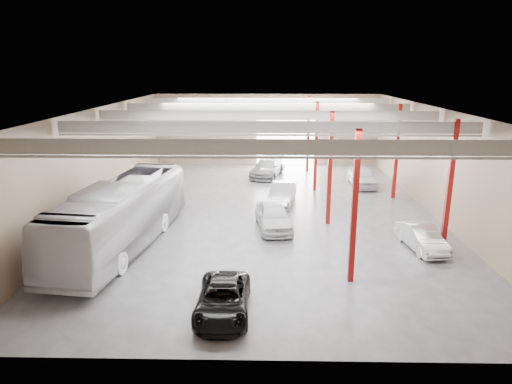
{
  "coord_description": "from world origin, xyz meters",
  "views": [
    {
      "loc": [
        -0.14,
        -29.25,
        9.49
      ],
      "look_at": [
        -0.7,
        -2.63,
        2.2
      ],
      "focal_mm": 32.0,
      "sensor_mm": 36.0,
      "label": 1
    }
  ],
  "objects_px": {
    "black_sedan": "(223,299)",
    "car_right_near": "(422,238)",
    "car_row_c": "(267,168)",
    "car_right_far": "(362,176)",
    "car_row_b": "(282,194)",
    "coach_bus": "(122,215)",
    "car_row_a": "(273,216)"
  },
  "relations": [
    {
      "from": "car_right_near",
      "to": "car_row_c",
      "type": "bearing_deg",
      "value": 108.2
    },
    {
      "from": "coach_bus",
      "to": "car_row_b",
      "type": "bearing_deg",
      "value": 49.7
    },
    {
      "from": "car_row_b",
      "to": "car_right_far",
      "type": "height_order",
      "value": "car_right_far"
    },
    {
      "from": "car_row_b",
      "to": "car_right_near",
      "type": "distance_m",
      "value": 11.01
    },
    {
      "from": "car_right_far",
      "to": "car_right_near",
      "type": "bearing_deg",
      "value": -87.69
    },
    {
      "from": "coach_bus",
      "to": "car_right_far",
      "type": "bearing_deg",
      "value": 48.01
    },
    {
      "from": "car_row_b",
      "to": "black_sedan",
      "type": "bearing_deg",
      "value": -91.29
    },
    {
      "from": "car_row_b",
      "to": "car_row_c",
      "type": "distance_m",
      "value": 8.73
    },
    {
      "from": "car_row_b",
      "to": "car_right_near",
      "type": "relative_size",
      "value": 1.13
    },
    {
      "from": "car_row_c",
      "to": "car_right_far",
      "type": "distance_m",
      "value": 8.48
    },
    {
      "from": "black_sedan",
      "to": "car_right_far",
      "type": "xyz_separation_m",
      "value": [
        9.63,
        20.56,
        0.18
      ]
    },
    {
      "from": "coach_bus",
      "to": "car_row_c",
      "type": "height_order",
      "value": "coach_bus"
    },
    {
      "from": "black_sedan",
      "to": "car_row_b",
      "type": "distance_m",
      "value": 15.47
    },
    {
      "from": "coach_bus",
      "to": "car_row_b",
      "type": "relative_size",
      "value": 2.85
    },
    {
      "from": "car_row_b",
      "to": "car_right_far",
      "type": "distance_m",
      "value": 8.64
    },
    {
      "from": "coach_bus",
      "to": "car_row_b",
      "type": "distance_m",
      "value": 12.17
    },
    {
      "from": "black_sedan",
      "to": "car_row_b",
      "type": "height_order",
      "value": "car_row_b"
    },
    {
      "from": "coach_bus",
      "to": "car_row_a",
      "type": "xyz_separation_m",
      "value": [
        8.23,
        2.99,
        -0.99
      ]
    },
    {
      "from": "car_right_near",
      "to": "car_right_far",
      "type": "xyz_separation_m",
      "value": [
        -0.45,
        13.67,
        0.14
      ]
    },
    {
      "from": "car_row_a",
      "to": "car_row_b",
      "type": "xyz_separation_m",
      "value": [
        0.71,
        5.2,
        -0.07
      ]
    },
    {
      "from": "black_sedan",
      "to": "car_right_near",
      "type": "distance_m",
      "value": 12.22
    },
    {
      "from": "black_sedan",
      "to": "car_row_a",
      "type": "relative_size",
      "value": 0.94
    },
    {
      "from": "car_row_c",
      "to": "car_right_near",
      "type": "distance_m",
      "value": 18.88
    },
    {
      "from": "car_row_c",
      "to": "car_right_far",
      "type": "bearing_deg",
      "value": -7.82
    },
    {
      "from": "coach_bus",
      "to": "car_row_b",
      "type": "height_order",
      "value": "coach_bus"
    },
    {
      "from": "car_row_a",
      "to": "car_right_far",
      "type": "relative_size",
      "value": 1.01
    },
    {
      "from": "car_row_a",
      "to": "car_right_far",
      "type": "distance_m",
      "value": 12.95
    },
    {
      "from": "coach_bus",
      "to": "black_sedan",
      "type": "bearing_deg",
      "value": -41.85
    },
    {
      "from": "car_row_a",
      "to": "car_right_near",
      "type": "distance_m",
      "value": 8.52
    },
    {
      "from": "black_sedan",
      "to": "car_right_far",
      "type": "height_order",
      "value": "car_right_far"
    },
    {
      "from": "car_row_b",
      "to": "car_row_c",
      "type": "bearing_deg",
      "value": 106.25
    },
    {
      "from": "black_sedan",
      "to": "car_row_b",
      "type": "xyz_separation_m",
      "value": [
        2.86,
        15.2,
        0.13
      ]
    }
  ]
}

